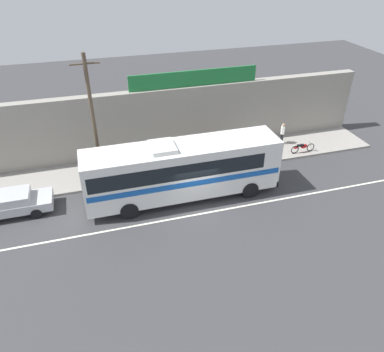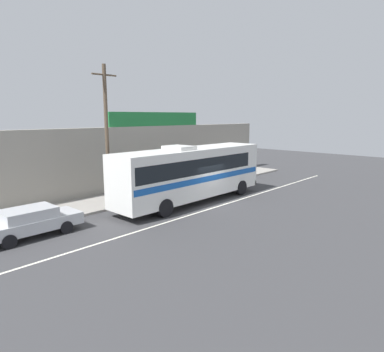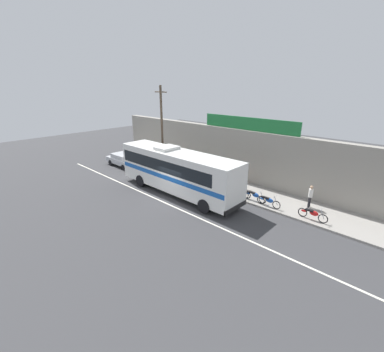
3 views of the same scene
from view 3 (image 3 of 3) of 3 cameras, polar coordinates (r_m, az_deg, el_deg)
ground_plane at (r=20.64m, az=-4.63°, el=-5.06°), size 70.00×70.00×0.00m
sidewalk_slab at (r=24.11m, az=4.53°, el=-1.16°), size 30.00×3.60×0.14m
storefront_facade at (r=25.06m, az=7.78°, el=5.11°), size 30.00×0.70×4.80m
storefront_billboard at (r=23.39m, az=12.26°, el=11.20°), size 9.22×0.12×1.10m
road_center_stripe at (r=20.16m, az=-6.32°, el=-5.72°), size 30.00×0.14×0.01m
intercity_bus at (r=21.02m, az=-3.46°, el=1.49°), size 11.62×2.63×3.78m
parked_car at (r=29.60m, az=-14.96°, el=3.52°), size 4.44×1.86×1.37m
utility_pole at (r=25.41m, az=-6.63°, el=10.11°), size 1.60×0.22×8.38m
motorcycle_purple at (r=19.71m, az=16.46°, el=-5.27°), size 1.85×0.56×0.94m
motorcycle_blue at (r=20.33m, az=13.58°, el=-4.22°), size 1.94×0.56×0.94m
motorcycle_black at (r=20.92m, az=10.09°, el=-3.27°), size 1.90×0.56×0.94m
motorcycle_orange at (r=18.86m, az=24.98°, el=-7.54°), size 1.92×0.56×0.94m
pedestrian_by_curb at (r=22.23m, az=11.17°, el=-0.33°), size 0.30×0.48×1.73m
pedestrian_near_shop at (r=22.92m, az=6.59°, el=0.56°), size 0.30×0.48×1.75m
pedestrian_far_right at (r=20.36m, az=24.65°, el=-3.81°), size 0.30×0.48×1.68m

